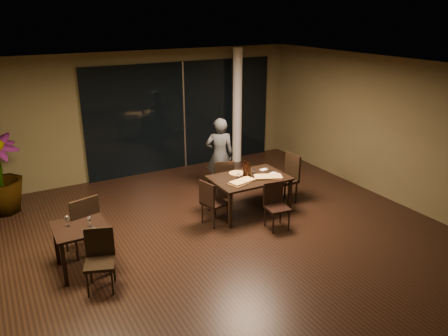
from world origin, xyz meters
The scene contains 31 objects.
ground centered at (0.00, 0.00, 0.00)m, with size 8.00×8.00×0.00m, color black.
wall_back centered at (0.00, 4.05, 1.50)m, with size 8.00×0.10×3.00m, color #463E25.
wall_front centered at (0.00, -4.05, 1.50)m, with size 8.00×0.10×3.00m, color #463E25.
wall_right centered at (4.05, 0.00, 1.50)m, with size 0.10×8.00×3.00m, color #463E25.
ceiling centered at (0.00, 0.00, 3.02)m, with size 8.00×8.00×0.04m, color silver.
window_panel centered at (1.00, 3.96, 1.35)m, with size 5.00×0.06×2.70m, color black.
column centered at (2.40, 3.65, 1.50)m, with size 0.24×0.24×3.00m, color silver.
main_table centered at (1.00, 0.80, 0.68)m, with size 1.50×1.00×0.75m.
side_table centered at (-2.40, 0.30, 0.62)m, with size 0.80×0.80×0.75m.
chair_main_far centered at (0.86, 1.60, 0.50)m, with size 0.52×0.52×0.89m.
chair_main_near centered at (1.09, 0.01, 0.48)m, with size 0.45×0.45×0.87m.
chair_main_left centered at (0.06, 0.65, 0.50)m, with size 0.50×0.50×0.90m.
chair_main_right centered at (1.98, 0.85, 0.58)m, with size 0.49×0.49×1.05m.
chair_side_far centered at (-2.28, 0.73, 0.59)m, with size 0.60×0.60×1.06m.
chair_side_near centered at (-2.27, -0.31, 0.51)m, with size 0.54×0.54×0.91m.
diner centered at (1.00, 2.03, 0.85)m, with size 0.58×0.38×1.70m, color #2A2C2E.
pizza_board_left centered at (0.73, 0.63, 0.76)m, with size 0.59×0.29×0.01m, color #3F2814.
pizza_board_right centered at (1.30, 0.59, 0.76)m, with size 0.55×0.27×0.01m, color #4E2A19.
oblong_pizza_left centered at (0.73, 0.63, 0.77)m, with size 0.47×0.22×0.02m, color maroon, non-canonical shape.
oblong_pizza_right centered at (1.30, 0.59, 0.77)m, with size 0.53×0.25×0.02m, color #671809, non-canonical shape.
round_pizza centered at (0.88, 1.08, 0.76)m, with size 0.32×0.32×0.01m, color #B42414.
bottle_a centered at (0.96, 0.82, 0.91)m, with size 0.07×0.07×0.32m, color black, non-canonical shape.
bottle_b centered at (1.01, 0.81, 0.89)m, with size 0.06×0.06×0.28m, color black, non-canonical shape.
bottle_c centered at (0.96, 0.93, 0.90)m, with size 0.07×0.07×0.31m, color black, non-canonical shape.
tumbler_left centered at (0.79, 0.87, 0.79)m, with size 0.07×0.07×0.08m, color white.
tumbler_right centered at (1.19, 0.92, 0.80)m, with size 0.08×0.08×0.09m, color white.
napkin_near centered at (1.53, 0.72, 0.76)m, with size 0.18×0.10×0.01m, color white.
napkin_far centered at (1.50, 1.00, 0.76)m, with size 0.18×0.10×0.01m, color white.
wine_glass_a centered at (-2.56, 0.39, 0.84)m, with size 0.08×0.08×0.17m, color white, non-canonical shape.
wine_glass_b centered at (-2.27, 0.20, 0.83)m, with size 0.07×0.07×0.17m, color white, non-canonical shape.
side_napkin centered at (-2.31, 0.08, 0.76)m, with size 0.18×0.11×0.01m, color white.
Camera 1 is at (-3.37, -6.03, 3.90)m, focal length 35.00 mm.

